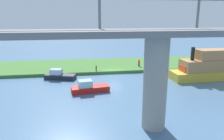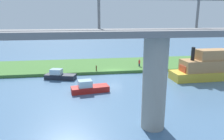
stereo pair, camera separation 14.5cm
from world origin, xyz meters
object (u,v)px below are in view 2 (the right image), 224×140
(houseboat_blue, at_px, (59,75))
(bridge_pylon, at_px, (154,84))
(motorboat_red, at_px, (89,88))
(mooring_post, at_px, (96,68))
(riverboat_paddlewheel, at_px, (206,67))
(person_on_bank, at_px, (139,63))

(houseboat_blue, bearing_deg, bridge_pylon, 119.63)
(houseboat_blue, bearing_deg, motorboat_red, 122.72)
(motorboat_red, bearing_deg, mooring_post, -100.63)
(riverboat_paddlewheel, distance_m, motorboat_red, 19.04)
(bridge_pylon, relative_size, motorboat_red, 1.60)
(mooring_post, distance_m, motorboat_red, 9.51)
(riverboat_paddlewheel, distance_m, houseboat_blue, 23.44)
(bridge_pylon, xyz_separation_m, houseboat_blue, (9.70, -17.06, -3.55))
(bridge_pylon, xyz_separation_m, mooring_post, (3.54, -19.54, -3.17))
(person_on_bank, distance_m, houseboat_blue, 15.34)
(bridge_pylon, height_order, person_on_bank, bridge_pylon)
(bridge_pylon, relative_size, riverboat_paddlewheel, 0.80)
(person_on_bank, bearing_deg, motorboat_red, 48.57)
(bridge_pylon, relative_size, person_on_bank, 5.95)
(riverboat_paddlewheel, bearing_deg, motorboat_red, 9.87)
(person_on_bank, relative_size, mooring_post, 1.49)
(person_on_bank, xyz_separation_m, riverboat_paddlewheel, (-8.53, 8.28, 0.74))
(mooring_post, height_order, riverboat_paddlewheel, riverboat_paddlewheel)
(bridge_pylon, bearing_deg, mooring_post, -79.73)
(mooring_post, bearing_deg, houseboat_blue, 21.98)
(bridge_pylon, distance_m, person_on_bank, 22.48)
(person_on_bank, distance_m, motorboat_red, 15.40)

